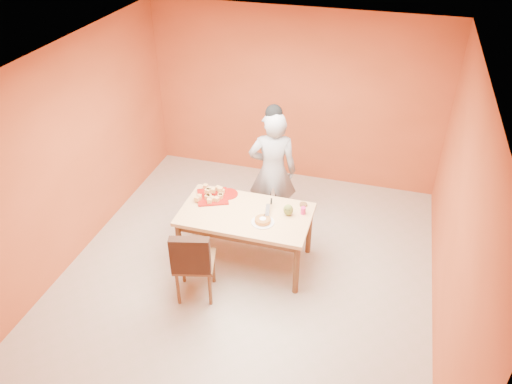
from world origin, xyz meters
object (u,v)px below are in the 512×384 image
(dining_chair, at_px, (194,261))
(checker_tin, at_px, (303,205))
(pastry_platter, at_px, (213,197))
(sponge_cake, at_px, (263,220))
(magenta_glass, at_px, (303,211))
(red_dinner_plate, at_px, (228,194))
(dining_table, at_px, (246,219))
(egg_ornament, at_px, (288,210))
(person, at_px, (273,172))

(dining_chair, distance_m, checker_tin, 1.54)
(pastry_platter, distance_m, sponge_cake, 0.83)
(dining_chair, xyz_separation_m, magenta_glass, (1.08, 0.93, 0.28))
(magenta_glass, bearing_deg, checker_tin, 100.26)
(red_dinner_plate, distance_m, checker_tin, 0.99)
(dining_chair, relative_size, sponge_cake, 5.21)
(pastry_platter, distance_m, red_dinner_plate, 0.20)
(red_dinner_plate, distance_m, sponge_cake, 0.75)
(dining_table, xyz_separation_m, egg_ornament, (0.51, 0.10, 0.17))
(dining_chair, bearing_deg, dining_table, 47.81)
(checker_tin, bearing_deg, person, 137.47)
(pastry_platter, relative_size, sponge_cake, 1.99)
(dining_chair, relative_size, person, 0.57)
(pastry_platter, height_order, sponge_cake, sponge_cake)
(red_dinner_plate, xyz_separation_m, sponge_cake, (0.59, -0.45, 0.03))
(person, bearing_deg, red_dinner_plate, 33.16)
(red_dinner_plate, xyz_separation_m, egg_ornament, (0.85, -0.22, 0.07))
(sponge_cake, relative_size, checker_tin, 2.05)
(person, height_order, sponge_cake, person)
(dining_table, relative_size, sponge_cake, 8.29)
(pastry_platter, relative_size, red_dinner_plate, 1.50)
(egg_ornament, height_order, magenta_glass, egg_ornament)
(dining_chair, height_order, egg_ornament, dining_chair)
(dining_table, relative_size, red_dinner_plate, 6.22)
(egg_ornament, bearing_deg, person, 116.42)
(dining_table, bearing_deg, pastry_platter, 158.05)
(person, relative_size, pastry_platter, 4.60)
(dining_chair, xyz_separation_m, red_dinner_plate, (0.06, 1.07, 0.25))
(red_dinner_plate, distance_m, magenta_glass, 1.03)
(person, bearing_deg, dining_table, 66.87)
(sponge_cake, xyz_separation_m, checker_tin, (0.39, 0.48, -0.02))
(pastry_platter, distance_m, checker_tin, 1.16)
(egg_ornament, bearing_deg, red_dinner_plate, 164.00)
(red_dinner_plate, height_order, egg_ornament, egg_ornament)
(checker_tin, bearing_deg, egg_ornament, -119.30)
(sponge_cake, bearing_deg, magenta_glass, 36.37)
(pastry_platter, height_order, magenta_glass, magenta_glass)
(magenta_glass, bearing_deg, sponge_cake, -143.63)
(checker_tin, bearing_deg, sponge_cake, -129.29)
(dining_chair, xyz_separation_m, pastry_platter, (-0.11, 0.95, 0.25))
(sponge_cake, bearing_deg, dining_chair, -136.56)
(sponge_cake, height_order, egg_ornament, egg_ornament)
(dining_chair, distance_m, sponge_cake, 0.94)
(person, distance_m, sponge_cake, 0.97)
(dining_table, relative_size, person, 0.90)
(pastry_platter, height_order, checker_tin, checker_tin)
(egg_ornament, xyz_separation_m, magenta_glass, (0.17, 0.08, -0.03))
(checker_tin, bearing_deg, dining_table, -151.68)
(sponge_cake, height_order, checker_tin, sponge_cake)
(dining_chair, distance_m, person, 1.70)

